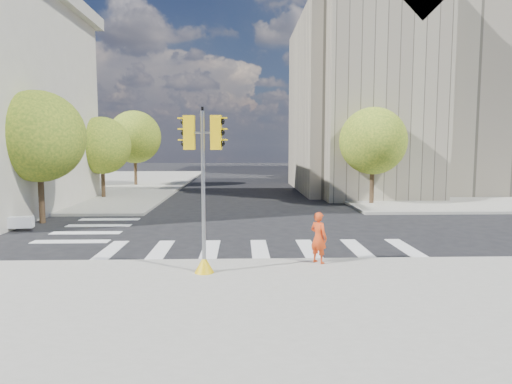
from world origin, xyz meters
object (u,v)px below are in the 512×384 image
at_px(lamp_near, 364,134).
at_px(traffic_signal, 203,204).
at_px(lamp_far, 327,137).
at_px(photographer, 319,237).

distance_m(lamp_near, traffic_signal, 22.04).
height_order(lamp_near, lamp_far, same).
distance_m(lamp_near, lamp_far, 14.00).
bearing_deg(photographer, lamp_far, -54.53).
bearing_deg(traffic_signal, lamp_near, 69.79).
bearing_deg(lamp_far, traffic_signal, -106.33).
distance_m(lamp_far, photographer, 33.42).
height_order(lamp_near, photographer, lamp_near).
bearing_deg(lamp_near, photographer, -108.93).
bearing_deg(traffic_signal, photographer, 22.18).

